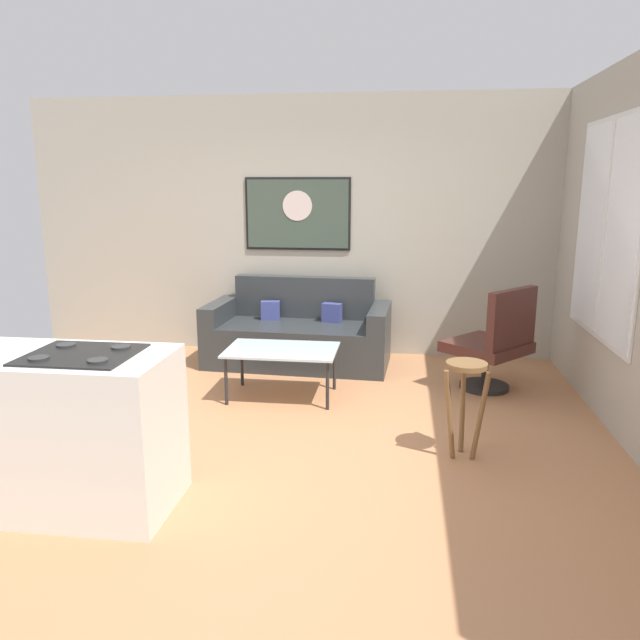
{
  "coord_description": "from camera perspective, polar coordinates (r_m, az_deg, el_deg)",
  "views": [
    {
      "loc": [
        0.97,
        -4.29,
        1.87
      ],
      "look_at": [
        0.27,
        0.9,
        0.7
      ],
      "focal_mm": 34.33,
      "sensor_mm": 36.0,
      "label": 1
    }
  ],
  "objects": [
    {
      "name": "ground",
      "position": [
        4.79,
        -4.75,
        -10.7
      ],
      "size": [
        6.4,
        6.4,
        0.04
      ],
      "primitive_type": "cube",
      "color": "#B67A50"
    },
    {
      "name": "couch",
      "position": [
        6.47,
        -1.99,
        -1.47
      ],
      "size": [
        1.93,
        0.96,
        0.88
      ],
      "color": "#2C2F31",
      "rests_on": "ground"
    },
    {
      "name": "back_wall",
      "position": [
        6.8,
        -0.58,
        8.63
      ],
      "size": [
        6.4,
        0.05,
        2.8
      ],
      "primitive_type": "cube",
      "color": "#A8A291",
      "rests_on": "ground"
    },
    {
      "name": "right_wall",
      "position": [
        4.9,
        27.48,
        5.68
      ],
      "size": [
        0.05,
        6.4,
        2.8
      ],
      "primitive_type": "cube",
      "color": "#ABA494",
      "rests_on": "ground"
    },
    {
      "name": "window",
      "position": [
        5.45,
        25.11,
        7.62
      ],
      "size": [
        0.03,
        1.58,
        1.77
      ],
      "color": "silver"
    },
    {
      "name": "kitchen_counter",
      "position": [
        3.98,
        -24.28,
        -9.28
      ],
      "size": [
        1.51,
        0.67,
        0.95
      ],
      "color": "silver",
      "rests_on": "ground"
    },
    {
      "name": "bar_stool",
      "position": [
        4.33,
        13.4,
        -6.17
      ],
      "size": [
        0.33,
        0.32,
        0.68
      ],
      "color": "brown",
      "rests_on": "ground"
    },
    {
      "name": "wall_painting",
      "position": [
        6.78,
        -2.1,
        9.87
      ],
      "size": [
        1.16,
        0.03,
        0.79
      ],
      "color": "black"
    },
    {
      "name": "armchair",
      "position": [
        5.78,
        15.98,
        -1.97
      ],
      "size": [
        0.89,
        0.9,
        0.97
      ],
      "color": "black",
      "rests_on": "ground"
    },
    {
      "name": "coffee_table",
      "position": [
        5.42,
        -3.57,
        -3.05
      ],
      "size": [
        0.98,
        0.63,
        0.45
      ],
      "color": "silver",
      "rests_on": "ground"
    }
  ]
}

